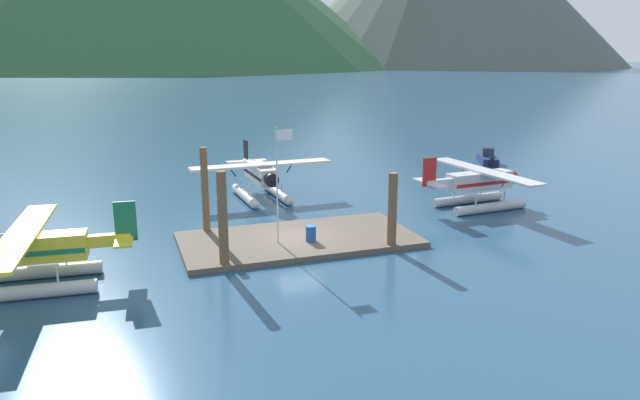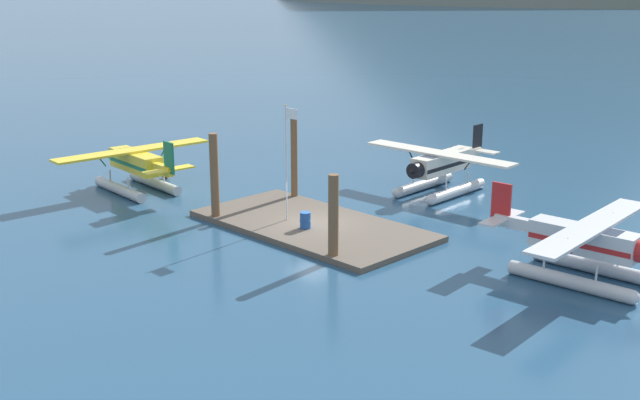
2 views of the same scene
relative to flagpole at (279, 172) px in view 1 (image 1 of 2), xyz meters
The scene contains 12 objects.
ground_plane 4.49m from the flagpole, 26.54° to the left, with size 1200.00×1200.00×0.00m, color navy.
dock_platform 4.35m from the flagpole, 26.54° to the left, with size 13.30×6.73×0.30m, color brown.
piling_near_left 4.55m from the flagpole, 146.90° to the right, with size 0.49×0.49×4.99m, color brown.
piling_near_right 6.50m from the flagpole, 22.03° to the right, with size 0.51×0.51×4.29m, color brown.
piling_far_left 5.34m from the flagpole, 133.10° to the left, with size 0.42×0.42×5.25m, color brown.
flagpole is the anchor object (origin of this frame).
fuel_drum 3.92m from the flagpole, 10.75° to the right, with size 0.62×0.62×0.88m.
mooring_buoy 14.31m from the flagpole, behind, with size 0.63×0.63×0.63m, color orange.
seaplane_silver_stbd_fwd 16.08m from the flagpole, 13.83° to the left, with size 7.97×10.48×3.84m.
seaplane_yellow_port_aft 12.65m from the flagpole, behind, with size 7.97×10.47×3.84m.
seaplane_cream_bow_centre 11.88m from the flagpole, 81.44° to the left, with size 10.45×7.98×3.84m.
boat_navy_open_east 32.27m from the flagpole, 34.96° to the left, with size 3.15×4.53×1.50m.
Camera 1 is at (-9.42, -30.57, 10.48)m, focal length 32.92 mm.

